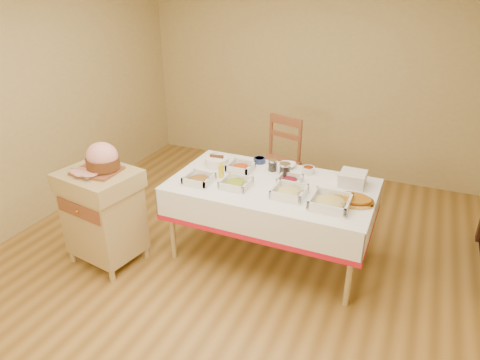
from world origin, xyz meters
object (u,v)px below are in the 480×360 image
object	(u,v)px
ham_on_board	(101,160)
brass_platter	(353,200)
preserve_jar_left	(273,166)
bread_basket	(217,161)
mustard_bottle	(221,170)
butcher_cart	(103,212)
plate_stack	(353,179)
dining_chair	(277,161)
preserve_jar_right	(285,171)
dining_table	(271,200)

from	to	relation	value
ham_on_board	brass_platter	xyz separation A→B (m)	(2.05, 0.60, -0.24)
preserve_jar_left	bread_basket	bearing A→B (deg)	-169.09
bread_basket	brass_platter	size ratio (longest dim) A/B	0.66
mustard_bottle	bread_basket	bearing A→B (deg)	124.69
ham_on_board	bread_basket	world-z (taller)	ham_on_board
ham_on_board	butcher_cart	bearing A→B (deg)	-141.88
bread_basket	preserve_jar_left	bearing A→B (deg)	10.91
bread_basket	mustard_bottle	bearing A→B (deg)	-55.31
mustard_bottle	plate_stack	size ratio (longest dim) A/B	0.71
dining_chair	butcher_cart	bearing A→B (deg)	-121.65
ham_on_board	plate_stack	world-z (taller)	ham_on_board
dining_chair	mustard_bottle	world-z (taller)	dining_chair
preserve_jar_right	dining_chair	bearing A→B (deg)	113.44
ham_on_board	brass_platter	bearing A→B (deg)	16.33
mustard_bottle	plate_stack	distance (m)	1.19
dining_table	bread_basket	bearing A→B (deg)	165.04
mustard_bottle	brass_platter	size ratio (longest dim) A/B	0.45
butcher_cart	preserve_jar_left	xyz separation A→B (m)	(1.27, 0.97, 0.29)
ham_on_board	bread_basket	bearing A→B (deg)	50.50
bread_basket	plate_stack	world-z (taller)	plate_stack
bread_basket	dining_table	bearing A→B (deg)	-14.96
bread_basket	plate_stack	distance (m)	1.31
butcher_cart	mustard_bottle	bearing A→B (deg)	35.43
mustard_bottle	preserve_jar_right	bearing A→B (deg)	25.18
bread_basket	brass_platter	distance (m)	1.39
preserve_jar_right	preserve_jar_left	bearing A→B (deg)	150.24
plate_stack	butcher_cart	bearing A→B (deg)	-154.68
butcher_cart	preserve_jar_right	xyz separation A→B (m)	(1.42, 0.88, 0.30)
ham_on_board	preserve_jar_right	distance (m)	1.63
butcher_cart	bread_basket	size ratio (longest dim) A/B	3.94
ham_on_board	dining_table	bearing A→B (deg)	26.48
butcher_cart	plate_stack	xyz separation A→B (m)	(2.03, 0.96, 0.30)
butcher_cart	bread_basket	bearing A→B (deg)	49.94
preserve_jar_right	mustard_bottle	bearing A→B (deg)	-154.82
dining_table	plate_stack	bearing A→B (deg)	21.99
plate_stack	preserve_jar_right	bearing A→B (deg)	-172.68
dining_chair	mustard_bottle	xyz separation A→B (m)	(-0.17, -1.09, 0.30)
preserve_jar_right	plate_stack	xyz separation A→B (m)	(0.61, 0.08, 0.00)
butcher_cart	mustard_bottle	size ratio (longest dim) A/B	5.79
brass_platter	preserve_jar_right	bearing A→B (deg)	159.71
preserve_jar_left	bread_basket	size ratio (longest dim) A/B	0.48
ham_on_board	plate_stack	bearing A→B (deg)	25.02
dining_chair	brass_platter	xyz separation A→B (m)	(1.04, -1.08, 0.25)
dining_table	mustard_bottle	xyz separation A→B (m)	(-0.48, -0.06, 0.23)
mustard_bottle	plate_stack	world-z (taller)	mustard_bottle
dining_chair	bread_basket	bearing A→B (deg)	-111.28
preserve_jar_left	bread_basket	distance (m)	0.55
brass_platter	ham_on_board	bearing A→B (deg)	-163.67
dining_table	butcher_cart	world-z (taller)	butcher_cart
bread_basket	preserve_jar_right	bearing A→B (deg)	1.55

